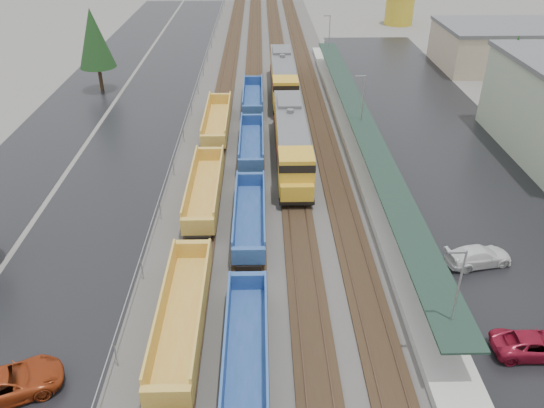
{
  "coord_description": "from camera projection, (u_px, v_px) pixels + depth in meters",
  "views": [
    {
      "loc": [
        -1.01,
        -1.94,
        23.89
      ],
      "look_at": [
        -0.19,
        35.05,
        2.0
      ],
      "focal_mm": 35.0,
      "sensor_mm": 36.0,
      "label": 1
    }
  ],
  "objects": [
    {
      "name": "tree_east",
      "position": [
        512.0,
        67.0,
        61.0
      ],
      "size": [
        4.4,
        4.4,
        10.0
      ],
      "color": "#332316",
      "rests_on": "ground"
    },
    {
      "name": "east_commuter_lot",
      "position": [
        446.0,
        147.0,
        57.24
      ],
      "size": [
        16.0,
        100.0,
        0.02
      ],
      "primitive_type": "cube",
      "color": "black",
      "rests_on": "ground"
    },
    {
      "name": "west_road",
      "position": [
        66.0,
        117.0,
        65.0
      ],
      "size": [
        9.0,
        160.0,
        0.02
      ],
      "primitive_type": "cube",
      "color": "black",
      "rests_on": "ground"
    },
    {
      "name": "locomotive_lead",
      "position": [
        291.0,
        141.0,
        52.63
      ],
      "size": [
        3.1,
        20.44,
        4.63
      ],
      "color": "black",
      "rests_on": "ground"
    },
    {
      "name": "west_parking_lot",
      "position": [
        147.0,
        116.0,
        65.19
      ],
      "size": [
        10.0,
        160.0,
        0.02
      ],
      "primitive_type": "cube",
      "color": "black",
      "rests_on": "ground"
    },
    {
      "name": "parked_car_east_c",
      "position": [
        479.0,
        256.0,
        39.0
      ],
      "size": [
        2.97,
        5.27,
        1.44
      ],
      "primitive_type": "imported",
      "rotation": [
        0.0,
        0.0,
        1.77
      ],
      "color": "silver",
      "rests_on": "ground"
    },
    {
      "name": "locomotive_trail",
      "position": [
        283.0,
        77.0,
        70.7
      ],
      "size": [
        3.1,
        20.44,
        4.63
      ],
      "color": "black",
      "rests_on": "ground"
    },
    {
      "name": "well_string_yellow",
      "position": [
        183.0,
        316.0,
        32.89
      ],
      "size": [
        2.65,
        78.2,
        2.35
      ],
      "color": "#C88637",
      "rests_on": "ground"
    },
    {
      "name": "chainlink_fence",
      "position": [
        190.0,
        108.0,
        63.14
      ],
      "size": [
        0.08,
        160.04,
        2.02
      ],
      "color": "gray",
      "rests_on": "ground"
    },
    {
      "name": "trackbed",
      "position": [
        269.0,
        114.0,
        65.4
      ],
      "size": [
        14.6,
        160.0,
        0.22
      ],
      "color": "black",
      "rests_on": "ground"
    },
    {
      "name": "storage_tank",
      "position": [
        399.0,
        10.0,
        108.67
      ],
      "size": [
        5.72,
        5.72,
        5.72
      ],
      "primitive_type": "cylinder",
      "color": "gold",
      "rests_on": "ground"
    },
    {
      "name": "tree_west_far",
      "position": [
        94.0,
        38.0,
        70.02
      ],
      "size": [
        4.84,
        4.84,
        11.0
      ],
      "color": "#332316",
      "rests_on": "ground"
    },
    {
      "name": "well_string_blue",
      "position": [
        248.0,
        272.0,
        36.74
      ],
      "size": [
        2.47,
        84.67,
        2.19
      ],
      "color": "navy",
      "rests_on": "ground"
    },
    {
      "name": "ballast_strip",
      "position": [
        269.0,
        115.0,
        65.46
      ],
      "size": [
        20.0,
        160.0,
        0.08
      ],
      "primitive_type": "cube",
      "color": "#302D2B",
      "rests_on": "ground"
    },
    {
      "name": "parked_car_east_b",
      "position": [
        534.0,
        345.0,
        31.43
      ],
      "size": [
        2.41,
        5.0,
        1.37
      ],
      "primitive_type": "imported",
      "rotation": [
        0.0,
        0.0,
        1.54
      ],
      "color": "maroon",
      "rests_on": "ground"
    },
    {
      "name": "parked_car_west_c",
      "position": [
        7.0,
        384.0,
        28.75
      ],
      "size": [
        4.83,
        6.47,
        1.63
      ],
      "primitive_type": "imported",
      "rotation": [
        0.0,
        0.0,
        1.98
      ],
      "color": "maroon",
      "rests_on": "ground"
    },
    {
      "name": "station_platform",
      "position": [
        359.0,
        142.0,
        56.69
      ],
      "size": [
        3.0,
        80.0,
        8.0
      ],
      "color": "#9E9B93",
      "rests_on": "ground"
    }
  ]
}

